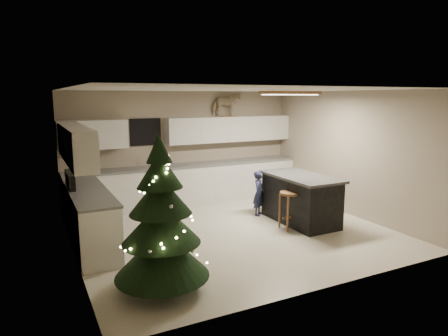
{
  "coord_description": "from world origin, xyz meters",
  "views": [
    {
      "loc": [
        -3.31,
        -6.26,
        2.48
      ],
      "look_at": [
        0.0,
        0.35,
        1.15
      ],
      "focal_mm": 32.0,
      "sensor_mm": 36.0,
      "label": 1
    }
  ],
  "objects_px": {
    "christmas_tree": "(161,227)",
    "toddler": "(259,193)",
    "rocking_horse": "(226,104)",
    "island": "(300,199)",
    "bar_stool": "(290,201)"
  },
  "relations": [
    {
      "from": "christmas_tree",
      "to": "toddler",
      "type": "distance_m",
      "value": 3.65
    },
    {
      "from": "christmas_tree",
      "to": "rocking_horse",
      "type": "xyz_separation_m",
      "value": [
        2.9,
        3.88,
        1.47
      ]
    },
    {
      "from": "toddler",
      "to": "rocking_horse",
      "type": "relative_size",
      "value": 1.36
    },
    {
      "from": "island",
      "to": "toddler",
      "type": "bearing_deg",
      "value": 122.19
    },
    {
      "from": "bar_stool",
      "to": "christmas_tree",
      "type": "height_order",
      "value": "christmas_tree"
    },
    {
      "from": "bar_stool",
      "to": "christmas_tree",
      "type": "relative_size",
      "value": 0.35
    },
    {
      "from": "island",
      "to": "bar_stool",
      "type": "xyz_separation_m",
      "value": [
        -0.44,
        -0.25,
        0.06
      ]
    },
    {
      "from": "bar_stool",
      "to": "christmas_tree",
      "type": "xyz_separation_m",
      "value": [
        -2.9,
        -1.24,
        0.3
      ]
    },
    {
      "from": "island",
      "to": "bar_stool",
      "type": "bearing_deg",
      "value": -150.66
    },
    {
      "from": "bar_stool",
      "to": "toddler",
      "type": "height_order",
      "value": "toddler"
    },
    {
      "from": "bar_stool",
      "to": "christmas_tree",
      "type": "bearing_deg",
      "value": -156.91
    },
    {
      "from": "christmas_tree",
      "to": "rocking_horse",
      "type": "height_order",
      "value": "rocking_horse"
    },
    {
      "from": "island",
      "to": "rocking_horse",
      "type": "relative_size",
      "value": 2.46
    },
    {
      "from": "christmas_tree",
      "to": "bar_stool",
      "type": "bearing_deg",
      "value": 23.09
    },
    {
      "from": "bar_stool",
      "to": "christmas_tree",
      "type": "distance_m",
      "value": 3.17
    }
  ]
}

